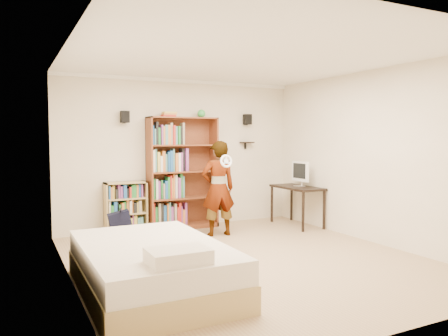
# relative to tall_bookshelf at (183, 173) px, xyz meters

# --- Properties ---
(ground) EXTENTS (4.50, 5.00, 0.01)m
(ground) POSITION_rel_tall_bookshelf_xyz_m (0.04, -2.31, -1.00)
(ground) COLOR tan
(ground) RESTS_ON ground
(room_shell) EXTENTS (4.52, 5.02, 2.71)m
(room_shell) POSITION_rel_tall_bookshelf_xyz_m (0.04, -2.31, 0.76)
(room_shell) COLOR white
(room_shell) RESTS_ON ground
(crown_molding) EXTENTS (4.50, 5.00, 0.06)m
(crown_molding) POSITION_rel_tall_bookshelf_xyz_m (0.04, -2.31, 1.67)
(crown_molding) COLOR white
(crown_molding) RESTS_ON room_shell
(speaker_left) EXTENTS (0.14, 0.12, 0.20)m
(speaker_left) POSITION_rel_tall_bookshelf_xyz_m (-1.01, 0.09, 1.00)
(speaker_left) COLOR black
(speaker_left) RESTS_ON room_shell
(speaker_right) EXTENTS (0.14, 0.12, 0.20)m
(speaker_right) POSITION_rel_tall_bookshelf_xyz_m (1.39, 0.09, 1.00)
(speaker_right) COLOR black
(speaker_right) RESTS_ON room_shell
(wall_shelf) EXTENTS (0.25, 0.16, 0.02)m
(wall_shelf) POSITION_rel_tall_bookshelf_xyz_m (1.39, 0.10, 0.55)
(wall_shelf) COLOR black
(wall_shelf) RESTS_ON room_shell
(tall_bookshelf) EXTENTS (1.27, 0.37, 2.01)m
(tall_bookshelf) POSITION_rel_tall_bookshelf_xyz_m (0.00, 0.00, 0.00)
(tall_bookshelf) COLOR brown
(tall_bookshelf) RESTS_ON ground
(low_bookshelf) EXTENTS (0.71, 0.27, 0.89)m
(low_bookshelf) POSITION_rel_tall_bookshelf_xyz_m (-1.03, 0.05, -0.56)
(low_bookshelf) COLOR tan
(low_bookshelf) RESTS_ON ground
(computer_desk) EXTENTS (0.54, 1.08, 0.74)m
(computer_desk) POSITION_rel_tall_bookshelf_xyz_m (2.00, -0.73, -0.64)
(computer_desk) COLOR black
(computer_desk) RESTS_ON ground
(imac) EXTENTS (0.11, 0.47, 0.47)m
(imac) POSITION_rel_tall_bookshelf_xyz_m (2.04, -0.73, -0.03)
(imac) COLOR white
(imac) RESTS_ON computer_desk
(daybed) EXTENTS (1.42, 2.19, 0.65)m
(daybed) POSITION_rel_tall_bookshelf_xyz_m (-1.48, -2.89, -0.68)
(daybed) COLOR white
(daybed) RESTS_ON ground
(person) EXTENTS (0.62, 0.44, 1.59)m
(person) POSITION_rel_tall_bookshelf_xyz_m (0.32, -0.81, -0.21)
(person) COLOR black
(person) RESTS_ON ground
(wii_wheel) EXTENTS (0.21, 0.08, 0.22)m
(wii_wheel) POSITION_rel_tall_bookshelf_xyz_m (0.32, -1.11, 0.26)
(wii_wheel) COLOR white
(wii_wheel) RESTS_ON person
(navy_bag) EXTENTS (0.40, 0.28, 0.50)m
(navy_bag) POSITION_rel_tall_bookshelf_xyz_m (-1.26, -0.55, -0.75)
(navy_bag) COLOR black
(navy_bag) RESTS_ON ground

